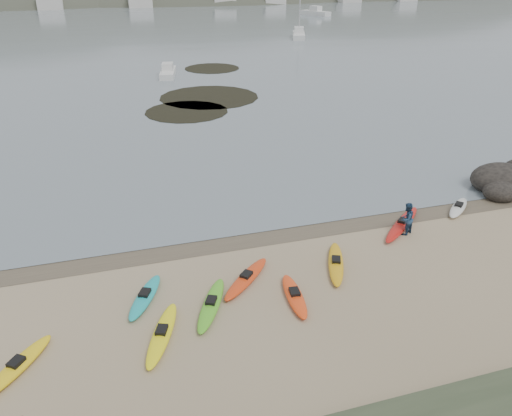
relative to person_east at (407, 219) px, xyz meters
name	(u,v)px	position (x,y,z in m)	size (l,w,h in m)	color
ground	(256,233)	(-7.52, 2.32, -0.89)	(600.00, 600.00, 0.00)	tan
wet_sand	(258,236)	(-7.52, 2.02, -0.89)	(60.00, 60.00, 0.00)	brown
kayaks	(274,277)	(-8.01, -2.09, -0.72)	(25.55, 9.13, 0.34)	#E73E14
person_east	(407,219)	(0.00, 0.00, 0.00)	(0.86, 0.67, 1.78)	navy
rock_cluster	(509,184)	(9.55, 3.29, -0.63)	(5.43, 4.02, 1.91)	black
kelp_mats	(204,92)	(-3.83, 33.95, -0.86)	(14.46, 27.67, 0.04)	black
moored_boats	(137,33)	(-6.97, 81.59, -0.31)	(100.18, 73.64, 1.29)	silver
far_hills	(212,37)	(31.86, 196.29, -16.82)	(550.00, 135.00, 80.00)	#384235
far_town	(137,1)	(-1.52, 147.32, 1.11)	(199.00, 5.00, 4.00)	beige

